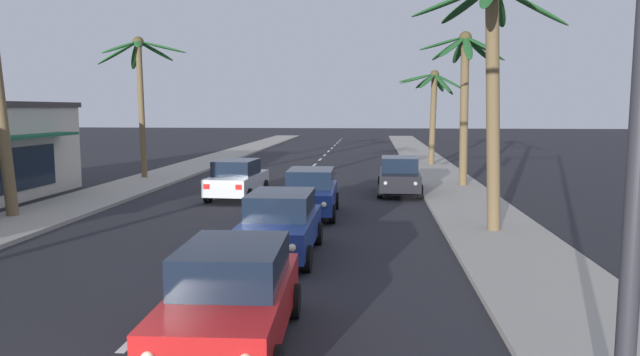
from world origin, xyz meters
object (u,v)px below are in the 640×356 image
(sedan_lead_at_stop_bar, at_px, (232,296))
(sedan_oncoming_far, at_px, (237,179))
(sedan_fifth_in_queue, at_px, (311,192))
(palm_right_third, at_px, (464,79))
(palm_right_second, at_px, (492,60))
(sedan_third_in_queue, at_px, (280,224))
(palm_right_farthest, at_px, (434,97))
(sedan_parked_nearest_kerb, at_px, (399,175))
(palm_left_third, at_px, (140,74))

(sedan_lead_at_stop_bar, relative_size, sedan_oncoming_far, 1.00)
(sedan_fifth_in_queue, bearing_deg, palm_right_third, 50.70)
(sedan_lead_at_stop_bar, xyz_separation_m, palm_right_second, (5.78, 9.17, 4.46))
(sedan_third_in_queue, height_order, palm_right_third, palm_right_third)
(palm_right_third, height_order, palm_right_farthest, palm_right_third)
(sedan_lead_at_stop_bar, xyz_separation_m, sedan_third_in_queue, (-0.15, 5.94, 0.00))
(sedan_oncoming_far, xyz_separation_m, palm_right_third, (10.18, 4.35, 4.45))
(sedan_oncoming_far, height_order, sedan_parked_nearest_kerb, same)
(sedan_fifth_in_queue, xyz_separation_m, sedan_parked_nearest_kerb, (3.46, 5.67, 0.00))
(palm_right_farthest, bearing_deg, sedan_lead_at_stop_bar, -101.56)
(sedan_oncoming_far, distance_m, palm_right_second, 12.19)
(sedan_lead_at_stop_bar, bearing_deg, sedan_oncoming_far, 102.89)
(sedan_fifth_in_queue, height_order, palm_right_second, palm_right_second)
(sedan_lead_at_stop_bar, bearing_deg, sedan_fifth_in_queue, 89.96)
(palm_left_third, bearing_deg, sedan_lead_at_stop_bar, -64.73)
(sedan_lead_at_stop_bar, distance_m, sedan_oncoming_far, 16.00)
(palm_right_third, bearing_deg, palm_right_second, -94.42)
(palm_right_second, bearing_deg, sedan_lead_at_stop_bar, -122.21)
(palm_left_third, bearing_deg, palm_right_second, -38.03)
(sedan_third_in_queue, distance_m, sedan_fifth_in_queue, 5.94)
(sedan_third_in_queue, bearing_deg, palm_right_farthest, 75.44)
(sedan_fifth_in_queue, bearing_deg, sedan_third_in_queue, -91.56)
(sedan_parked_nearest_kerb, relative_size, palm_right_second, 0.58)
(sedan_fifth_in_queue, bearing_deg, sedan_oncoming_far, 133.90)
(sedan_third_in_queue, xyz_separation_m, sedan_fifth_in_queue, (0.16, 5.94, 0.00))
(palm_right_farthest, bearing_deg, sedan_third_in_queue, -104.56)
(sedan_oncoming_far, xyz_separation_m, palm_right_second, (9.35, -6.43, 4.46))
(sedan_lead_at_stop_bar, distance_m, sedan_fifth_in_queue, 11.88)
(sedan_lead_at_stop_bar, bearing_deg, palm_right_second, 57.79)
(sedan_fifth_in_queue, relative_size, sedan_parked_nearest_kerb, 1.00)
(sedan_lead_at_stop_bar, relative_size, sedan_fifth_in_queue, 1.00)
(sedan_lead_at_stop_bar, distance_m, palm_right_third, 21.48)
(sedan_fifth_in_queue, distance_m, palm_left_third, 15.00)
(palm_right_second, xyz_separation_m, palm_right_farthest, (0.50, 21.55, -0.66))
(sedan_fifth_in_queue, height_order, palm_right_third, palm_right_third)
(sedan_fifth_in_queue, xyz_separation_m, palm_left_third, (-10.25, 9.82, 4.86))
(sedan_parked_nearest_kerb, relative_size, palm_right_farthest, 0.70)
(sedan_third_in_queue, relative_size, palm_right_third, 0.59)
(sedan_third_in_queue, distance_m, sedan_oncoming_far, 10.25)
(palm_right_second, bearing_deg, palm_right_third, 85.58)
(sedan_third_in_queue, relative_size, sedan_oncoming_far, 0.99)
(sedan_oncoming_far, height_order, palm_left_third, palm_left_third)
(sedan_parked_nearest_kerb, bearing_deg, sedan_third_in_queue, -107.30)
(palm_right_third, bearing_deg, sedan_fifth_in_queue, -129.30)
(sedan_lead_at_stop_bar, relative_size, palm_left_third, 0.59)
(palm_left_third, relative_size, palm_right_third, 1.02)
(sedan_parked_nearest_kerb, bearing_deg, sedan_fifth_in_queue, -121.35)
(sedan_lead_at_stop_bar, bearing_deg, palm_left_third, 115.27)
(sedan_oncoming_far, distance_m, palm_right_farthest, 18.44)
(palm_right_second, bearing_deg, palm_right_farthest, 88.66)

